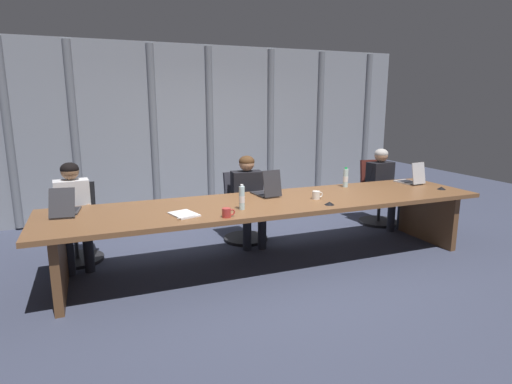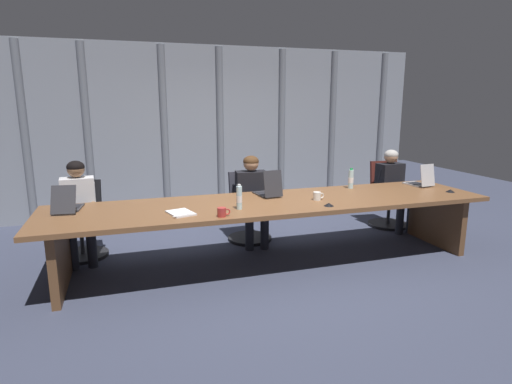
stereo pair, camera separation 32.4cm
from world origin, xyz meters
name	(u,v)px [view 1 (the left image)]	position (x,y,z in m)	size (l,w,h in m)	color
ground_plane	(274,263)	(0.00, 0.00, 0.00)	(14.33, 14.33, 0.00)	#383D51
conference_table	(274,211)	(0.00, 0.00, 0.63)	(5.07, 1.15, 0.75)	brown
curtain_backdrop	(211,131)	(0.00, 2.67, 1.39)	(7.17, 0.17, 2.78)	gray
laptop_left_end	(66,208)	(-2.20, 0.26, 0.81)	(0.29, 0.48, 0.29)	#2D2D33
laptop_left_mid	(267,191)	(0.02, 0.28, 0.82)	(0.27, 0.42, 0.33)	#2D2D33
laptop_center	(411,179)	(2.19, 0.26, 0.81)	(0.27, 0.39, 0.31)	#BCBCC1
office_chair_left_end	(76,232)	(-2.16, 0.96, 0.35)	(0.60, 0.61, 0.92)	black
office_chair_left_mid	(244,215)	(-0.02, 0.96, 0.35)	(0.60, 0.60, 0.92)	#2D2D38
office_chair_center	(378,200)	(2.21, 0.97, 0.36)	(0.60, 0.60, 0.97)	#511E19
person_left_end	(73,208)	(-2.15, 0.81, 0.68)	(0.42, 0.57, 1.19)	silver
person_left_mid	(248,194)	(-0.02, 0.81, 0.67)	(0.45, 0.57, 1.17)	black
person_center	(384,182)	(2.18, 0.81, 0.67)	(0.44, 0.57, 1.18)	black
water_bottle_primary	(242,198)	(-0.48, -0.23, 0.88)	(0.06, 0.06, 0.27)	silver
water_bottle_secondary	(346,178)	(1.21, 0.39, 0.88)	(0.07, 0.07, 0.27)	silver
coffee_mug_near	(227,213)	(-0.72, -0.46, 0.80)	(0.13, 0.09, 0.09)	#B2332D
coffee_mug_far	(316,195)	(0.49, -0.09, 0.80)	(0.13, 0.09, 0.09)	white
conference_mic_left_side	(329,203)	(0.49, -0.39, 0.77)	(0.11, 0.11, 0.04)	black
conference_mic_middle	(441,188)	(2.28, -0.21, 0.77)	(0.11, 0.11, 0.04)	black
spiral_notepad	(184,214)	(-1.10, -0.23, 0.76)	(0.30, 0.35, 0.03)	silver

